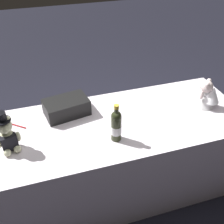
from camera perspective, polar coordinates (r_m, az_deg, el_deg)
The scene contains 7 objects.
ground_plane at distance 2.47m, azimuth 0.00°, elevation -15.29°, with size 12.00×12.00×0.00m, color black.
reception_table at distance 2.21m, azimuth 0.00°, elevation -9.56°, with size 2.04×0.78×0.71m, color white.
teddy_bear_groom at distance 1.81m, azimuth -21.44°, elevation -4.74°, with size 0.15×0.14×0.29m.
teddy_bear_bride at distance 2.21m, azimuth 19.58°, elevation 3.35°, with size 0.21×0.21×0.23m.
champagne_bottle at distance 1.76m, azimuth 0.91°, elevation -2.85°, with size 0.07×0.07×0.28m.
signing_pen at distance 2.05m, azimuth -19.37°, elevation -2.80°, with size 0.11×0.09×0.01m.
gift_case_black at distance 2.05m, azimuth -9.68°, elevation 1.04°, with size 0.35×0.26×0.12m.
Camera 1 is at (-0.45, -1.46, 1.95)m, focal length 42.89 mm.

